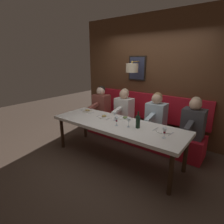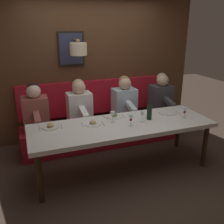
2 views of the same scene
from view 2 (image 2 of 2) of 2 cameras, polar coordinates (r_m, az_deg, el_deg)
ground_plane at (r=3.94m, az=2.24°, el=-12.73°), size 12.00×12.00×0.00m
dining_table at (r=3.62m, az=2.38°, el=-3.60°), size 0.90×2.63×0.74m
banquette_bench at (r=4.57m, az=-2.00°, el=-4.74°), size 0.52×2.83×0.45m
back_wall_panel at (r=4.77m, az=-4.47°, el=10.58°), size 0.59×4.03×2.90m
diner_nearest at (r=4.82m, az=11.09°, el=3.68°), size 0.60×0.40×0.79m
diner_near at (r=4.49m, az=2.83°, el=2.85°), size 0.60×0.40×0.79m
diner_middle at (r=4.25m, az=-7.40°, el=1.73°), size 0.60×0.40×0.79m
diner_far at (r=4.16m, az=-17.02°, el=0.64°), size 0.60×0.40×0.79m
place_setting_0 at (r=3.58m, az=-4.36°, el=-2.61°), size 0.24×0.32×0.05m
place_setting_1 at (r=3.57m, az=-13.78°, el=-3.19°), size 0.24×0.32×0.05m
place_setting_2 at (r=4.10m, az=12.87°, el=-0.27°), size 0.24×0.32×0.01m
place_setting_3 at (r=3.86m, az=0.57°, el=-0.90°), size 0.24×0.32×0.05m
wine_glass_0 at (r=3.64m, az=6.85°, el=-0.55°), size 0.07×0.07×0.16m
wine_glass_1 at (r=3.50m, az=4.31°, el=-1.37°), size 0.07×0.07×0.16m
wine_glass_2 at (r=3.60m, az=0.16°, el=-0.64°), size 0.07×0.07×0.16m
wine_glass_3 at (r=3.94m, az=16.17°, el=0.33°), size 0.07×0.07×0.16m
wine_bottle at (r=3.77m, az=8.48°, el=0.02°), size 0.08×0.08×0.30m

